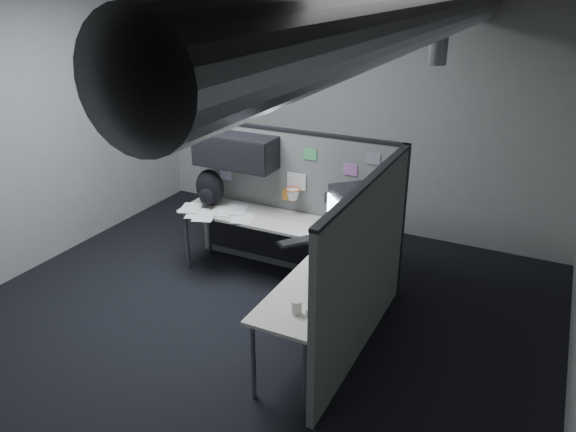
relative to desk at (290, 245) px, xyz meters
The scene contains 12 objects.
room 1.69m from the desk, 59.55° to the right, with size 5.62×5.62×3.22m.
partition_back 0.77m from the desk, 126.93° to the left, with size 2.44×0.42×1.63m.
partition_right 1.09m from the desk, 26.97° to the right, with size 0.07×2.23×1.63m.
desk is the anchor object (origin of this frame).
monitor 0.76m from the desk, 18.87° to the left, with size 0.64×0.64×0.51m.
keyboard 0.26m from the desk, 39.96° to the right, with size 0.37×0.43×0.04m.
mouse 0.74m from the desk, 32.49° to the right, with size 0.26×0.28×0.05m.
phone 1.07m from the desk, 46.73° to the right, with size 0.23×0.25×0.10m.
bottles 1.48m from the desk, 55.82° to the right, with size 0.13×0.18×0.08m.
cup 1.44m from the desk, 61.65° to the right, with size 0.08×0.08×0.11m, color beige.
papers 0.98m from the desk, behind, with size 0.94×0.68×0.02m.
backpack 1.23m from the desk, 165.22° to the left, with size 0.35×0.32×0.41m.
Camera 1 is at (2.39, -3.85, 3.10)m, focal length 35.00 mm.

